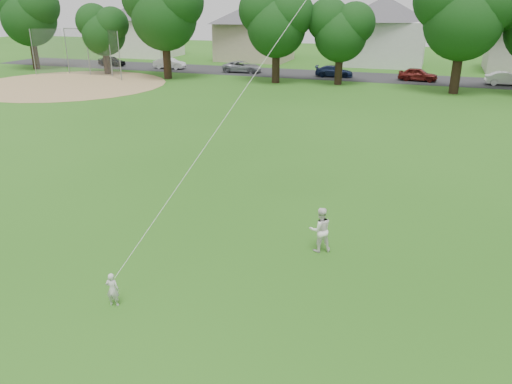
% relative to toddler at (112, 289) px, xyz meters
% --- Properties ---
extents(ground, '(160.00, 160.00, 0.00)m').
position_rel_toddler_xyz_m(ground, '(0.98, 1.40, -0.48)').
color(ground, '#235714').
rests_on(ground, ground).
extents(street, '(90.00, 7.00, 0.01)m').
position_rel_toddler_xyz_m(street, '(0.98, 43.40, -0.47)').
color(street, '#2D2D30').
rests_on(street, ground).
extents(dirt_infield, '(18.00, 18.00, 0.02)m').
position_rel_toddler_xyz_m(dirt_infield, '(-25.02, 29.40, -0.47)').
color(dirt_infield, '#9E7F51').
rests_on(dirt_infield, ground).
extents(toddler, '(0.38, 0.29, 0.95)m').
position_rel_toddler_xyz_m(toddler, '(0.00, 0.00, 0.00)').
color(toddler, silver).
rests_on(toddler, ground).
extents(older_boy, '(0.90, 0.84, 1.48)m').
position_rel_toddler_xyz_m(older_boy, '(4.42, 4.77, 0.26)').
color(older_boy, white).
rests_on(older_boy, ground).
extents(kite, '(2.27, 4.49, 11.30)m').
position_rel_toddler_xyz_m(kite, '(1.66, 3.96, 3.88)').
color(kite, white).
rests_on(kite, ground).
extents(baseball_backstop, '(10.58, 2.29, 4.63)m').
position_rel_toddler_xyz_m(baseball_backstop, '(-26.97, 34.82, 1.84)').
color(baseball_backstop, gray).
rests_on(baseball_backstop, ground).
extents(tree_row, '(82.44, 8.60, 10.38)m').
position_rel_toddler_xyz_m(tree_row, '(4.27, 37.15, 5.82)').
color(tree_row, black).
rests_on(tree_row, ground).
extents(parked_cars, '(54.20, 2.37, 1.26)m').
position_rel_toddler_xyz_m(parked_cars, '(-1.33, 42.40, 0.13)').
color(parked_cars, black).
rests_on(parked_cars, ground).
extents(house_row, '(77.08, 14.09, 9.62)m').
position_rel_toddler_xyz_m(house_row, '(3.06, 53.40, 4.25)').
color(house_row, white).
rests_on(house_row, ground).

